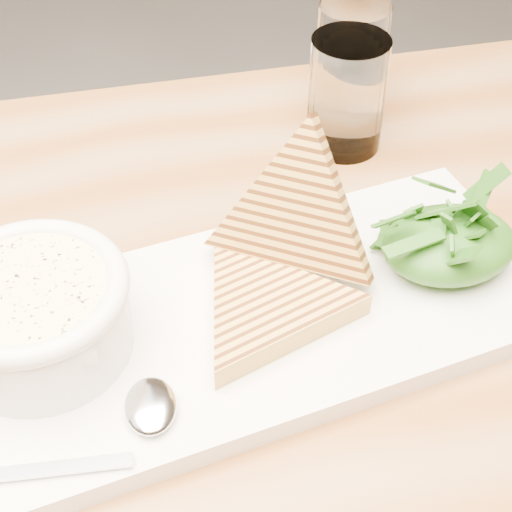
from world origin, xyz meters
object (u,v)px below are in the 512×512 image
object	(u,v)px
table_top	(364,373)
glass_far	(351,57)
glass_near	(347,94)
platter	(264,317)
soup_bowl	(38,322)

from	to	relation	value
table_top	glass_far	world-z (taller)	glass_far
glass_near	platter	bearing A→B (deg)	-124.90
glass_near	glass_far	size ratio (longest dim) A/B	1.02
soup_bowl	glass_far	size ratio (longest dim) A/B	1.17
platter	soup_bowl	xyz separation A→B (m)	(-0.15, 0.01, 0.03)
table_top	platter	distance (m)	0.08
soup_bowl	glass_near	world-z (taller)	glass_near
platter	glass_near	world-z (taller)	glass_near
soup_bowl	glass_far	xyz separation A→B (m)	(0.31, 0.24, 0.01)
table_top	glass_near	xyz separation A→B (m)	(0.07, 0.24, 0.07)
platter	glass_near	distance (m)	0.24
platter	glass_near	xyz separation A→B (m)	(0.13, 0.19, 0.04)
platter	glass_far	xyz separation A→B (m)	(0.16, 0.25, 0.04)
table_top	platter	size ratio (longest dim) A/B	2.84
table_top	glass_near	size ratio (longest dim) A/B	11.19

